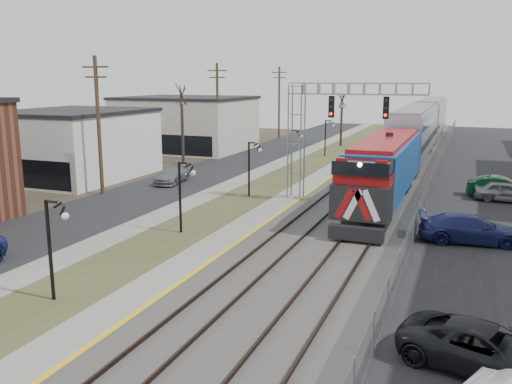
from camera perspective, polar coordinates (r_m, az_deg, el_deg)
The scene contains 20 objects.
street_west at distance 48.45m, azimuth -5.85°, elevation 1.84°, with size 7.00×120.00×0.04m, color black.
sidewalk at distance 46.58m, azimuth -0.92°, elevation 1.52°, with size 2.00×120.00×0.08m, color gray.
grass_median at distance 45.54m, azimuth 2.58°, elevation 1.26°, with size 4.00×120.00×0.06m, color #434625.
platform at distance 44.67m, azimuth 6.22°, elevation 1.11°, with size 2.00×120.00×0.24m, color gray.
ballast_bed at distance 43.66m, azimuth 12.56°, elevation 0.62°, with size 8.00×120.00×0.20m, color #595651.
platform_edge at distance 44.43m, azimuth 7.32°, elevation 1.19°, with size 0.24×120.00×0.01m, color gold.
track_near at distance 43.97m, azimuth 10.00°, elevation 1.03°, with size 1.58×120.00×0.15m.
track_far at distance 43.43m, azimuth 14.53°, elevation 0.70°, with size 1.58×120.00×0.15m.
train at distance 59.82m, azimuth 16.70°, elevation 6.08°, with size 3.00×63.05×5.33m.
signal_gantry at distance 36.66m, azimuth 6.87°, elevation 7.38°, with size 9.00×1.07×8.15m.
lampposts at distance 30.13m, azimuth -7.73°, elevation -0.52°, with size 0.14×62.14×4.00m.
utility_poles at distance 41.00m, azimuth -16.22°, elevation 6.64°, with size 0.28×80.28×10.00m.
fence at distance 43.12m, azimuth 18.12°, elevation 1.12°, with size 0.04×120.00×1.60m, color gray.
buildings_west at distance 44.88m, azimuth -23.32°, elevation 4.00°, with size 14.00×67.00×7.00m.
bare_trees at distance 52.04m, azimuth -5.08°, elevation 5.53°, with size 12.30×42.30×5.95m.
car_lot_c at distance 17.63m, azimuth 23.10°, elevation -15.13°, with size 2.29×4.97×1.38m, color black.
car_lot_d at distance 30.22m, azimuth 21.62°, elevation -3.67°, with size 2.10×5.16×1.50m, color #171D50.
car_lot_e at distance 41.20m, azimuth 24.80°, elevation -0.03°, with size 1.64×4.08×1.39m, color gray.
car_lot_f at distance 42.45m, azimuth 24.33°, elevation 0.41°, with size 1.59×4.55×1.50m, color #0A3616.
car_street_b at distance 44.68m, azimuth -8.87°, elevation 1.73°, with size 1.81×4.45×1.29m, color slate.
Camera 1 is at (10.42, -7.38, 8.41)m, focal length 38.00 mm.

